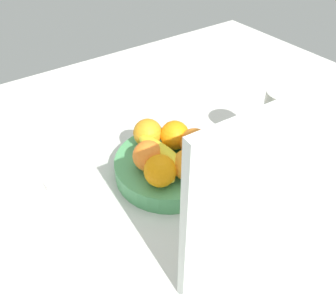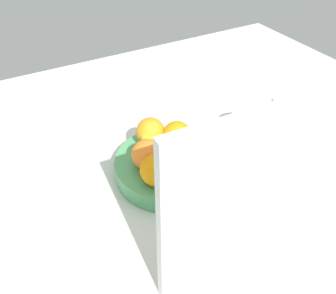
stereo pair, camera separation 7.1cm
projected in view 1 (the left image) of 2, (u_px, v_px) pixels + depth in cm
name	position (u px, v px, depth cm)	size (l,w,h in cm)	color
ground_plane	(165.00, 174.00, 90.29)	(180.00, 140.00, 3.00)	silver
fruit_bowl	(168.00, 167.00, 86.66)	(26.80, 26.80, 4.76)	#4E9C5F
orange_front_left	(195.00, 143.00, 84.30)	(7.34, 7.34, 7.34)	orange
orange_front_right	(175.00, 135.00, 86.75)	(7.34, 7.34, 7.34)	orange
orange_center	(148.00, 133.00, 87.41)	(7.34, 7.34, 7.34)	orange
orange_back_left	(148.00, 156.00, 80.62)	(7.34, 7.34, 7.34)	orange
orange_back_right	(160.00, 171.00, 76.74)	(7.34, 7.34, 7.34)	orange
orange_top_stack	(188.00, 165.00, 78.21)	(7.34, 7.34, 7.34)	orange
banana_bunch	(161.00, 156.00, 81.53)	(8.03, 18.32, 6.20)	yellow
cutting_board	(252.00, 198.00, 57.74)	(28.00, 1.80, 36.00)	white
thermos_tumbler	(277.00, 125.00, 88.03)	(8.65, 8.65, 19.14)	beige
jar_lid	(60.00, 181.00, 85.01)	(7.72, 7.72, 1.78)	silver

